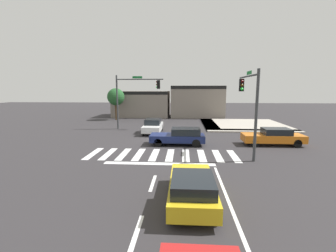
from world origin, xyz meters
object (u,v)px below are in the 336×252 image
(car_navy, at_px, (180,136))
(car_white, at_px, (153,126))
(traffic_signal_northwest, at_px, (135,92))
(car_yellow, at_px, (192,187))
(roadside_tree, at_px, (116,97))
(traffic_signal_southeast, at_px, (249,97))
(car_orange, at_px, (273,137))

(car_navy, relative_size, car_white, 1.01)
(car_navy, bearing_deg, traffic_signal_northwest, -55.02)
(car_yellow, bearing_deg, roadside_tree, 22.05)
(traffic_signal_southeast, relative_size, roadside_tree, 1.23)
(roadside_tree, bearing_deg, car_white, -56.51)
(car_orange, xyz_separation_m, car_white, (-10.44, 4.74, 0.04))
(traffic_signal_northwest, xyz_separation_m, car_orange, (12.78, -7.07, -3.48))
(traffic_signal_northwest, distance_m, traffic_signal_southeast, 14.00)
(roadside_tree, bearing_deg, car_navy, -57.88)
(traffic_signal_southeast, distance_m, roadside_tree, 22.90)
(traffic_signal_southeast, xyz_separation_m, car_navy, (-4.74, 2.43, -3.29))
(car_orange, relative_size, car_navy, 1.08)
(car_white, relative_size, roadside_tree, 0.94)
(traffic_signal_northwest, height_order, roadside_tree, traffic_signal_northwest)
(car_orange, xyz_separation_m, car_navy, (-7.59, -0.36, 0.01))
(traffic_signal_southeast, height_order, car_navy, traffic_signal_southeast)
(car_yellow, bearing_deg, car_orange, -33.55)
(traffic_signal_northwest, relative_size, traffic_signal_southeast, 1.06)
(car_navy, height_order, car_white, car_white)
(car_white, distance_m, roadside_tree, 12.60)
(car_orange, bearing_deg, car_yellow, 56.45)
(car_navy, xyz_separation_m, roadside_tree, (-9.65, 15.37, 2.65))
(car_orange, relative_size, car_yellow, 1.09)
(car_yellow, bearing_deg, car_navy, 3.74)
(traffic_signal_northwest, relative_size, roadside_tree, 1.30)
(traffic_signal_northwest, xyz_separation_m, car_navy, (5.20, -7.43, -3.47))
(traffic_signal_southeast, bearing_deg, traffic_signal_northwest, 45.23)
(traffic_signal_southeast, height_order, car_yellow, traffic_signal_southeast)
(car_orange, distance_m, car_white, 11.46)
(traffic_signal_southeast, relative_size, car_navy, 1.30)
(car_orange, distance_m, roadside_tree, 23.01)
(car_navy, bearing_deg, car_orange, -177.27)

